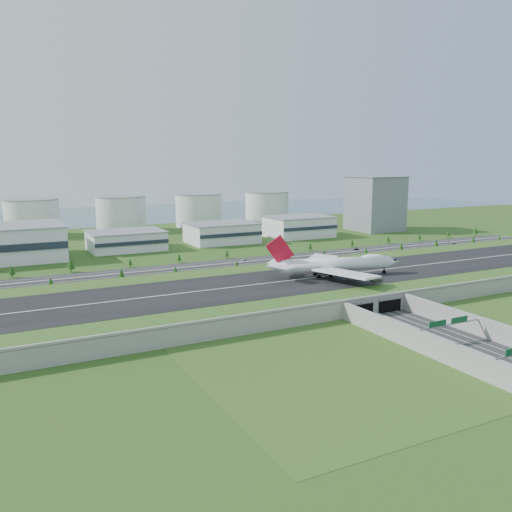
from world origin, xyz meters
name	(u,v)px	position (x,y,z in m)	size (l,w,h in m)	color
ground	(317,292)	(0.00, 0.00, 0.00)	(1200.00, 1200.00, 0.00)	#324916
airfield_deck	(317,284)	(0.00, -0.09, 4.12)	(520.00, 100.00, 9.20)	gray
underpass_road	(456,337)	(0.00, -99.42, 3.43)	(38.80, 120.40, 8.00)	#28282B
sign_gantry_near	(448,326)	(0.00, -95.04, 6.95)	(38.70, 0.70, 9.80)	gray
north_expressway	(243,263)	(0.00, 95.00, 0.06)	(560.00, 36.00, 0.12)	#28282B
tree_row	(278,254)	(26.82, 92.48, 4.62)	(507.30, 48.68, 8.39)	#3D2819
hangar_mid_a	(126,241)	(-60.00, 190.00, 7.50)	(58.00, 42.00, 15.00)	white
hangar_mid_b	(222,233)	(25.00, 190.00, 8.50)	(58.00, 42.00, 17.00)	white
hangar_mid_c	(299,227)	(105.00, 190.00, 9.50)	(58.00, 42.00, 19.00)	white
office_tower	(375,204)	(200.00, 195.00, 27.50)	(46.00, 46.00, 55.00)	slate
fuel_tank_a	(32,218)	(-120.00, 310.00, 17.50)	(50.00, 50.00, 35.00)	silver
fuel_tank_b	(121,214)	(-35.00, 310.00, 17.50)	(50.00, 50.00, 35.00)	silver
fuel_tank_c	(199,210)	(50.00, 310.00, 17.50)	(50.00, 50.00, 35.00)	silver
fuel_tank_d	(267,207)	(135.00, 310.00, 17.50)	(50.00, 50.00, 35.00)	silver
bay_water	(118,214)	(0.00, 480.00, 0.03)	(1200.00, 260.00, 0.06)	#395D6E
boeing_747	(335,264)	(11.02, -1.17, 14.97)	(78.59, 73.39, 24.75)	white
car_0	(425,342)	(-9.69, -92.82, 0.97)	(2.01, 4.99, 1.70)	silver
car_1	(487,367)	(-9.47, -122.22, 0.78)	(1.40, 4.01, 1.32)	silver
car_2	(436,324)	(12.12, -77.21, 0.93)	(2.68, 5.82, 1.62)	#0C0F3F
car_5	(356,249)	(105.16, 101.55, 0.83)	(1.50, 4.30, 1.42)	black
car_6	(453,243)	(200.80, 89.78, 0.91)	(2.63, 5.70, 1.58)	silver
car_7	(244,260)	(4.29, 102.85, 0.82)	(1.96, 4.82, 1.40)	silver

